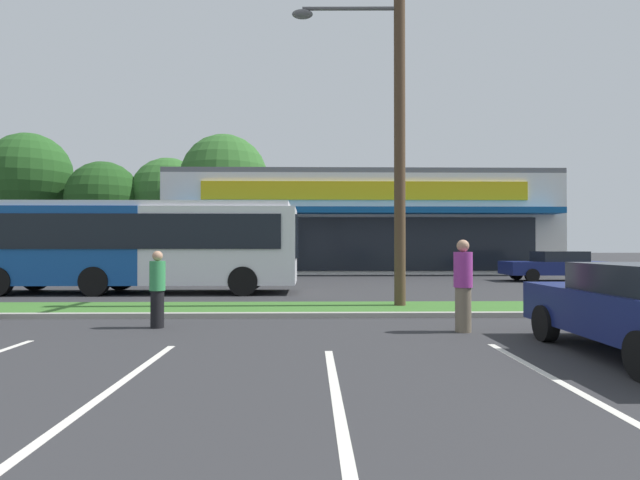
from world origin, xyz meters
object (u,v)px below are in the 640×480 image
pedestrian_near_bench (463,286)px  pedestrian_by_pole (157,289)px  city_bus (133,244)px  car_0 (52,265)px  utility_pole (395,87)px  car_2 (556,266)px

pedestrian_near_bench → pedestrian_by_pole: bearing=-149.2°
city_bus → car_0: 8.23m
pedestrian_near_bench → pedestrian_by_pole: size_ratio=1.14×
pedestrian_near_bench → utility_pole: bearing=139.0°
car_0 → car_2: (24.00, -0.02, -0.04)m
car_0 → pedestrian_by_pole: 16.21m
car_0 → pedestrian_by_pole: size_ratio=2.70×
city_bus → pedestrian_by_pole: bearing=-67.5°
city_bus → pedestrian_near_bench: 12.59m
utility_pole → car_2: size_ratio=2.33×
car_2 → pedestrian_by_pole: 20.12m
utility_pole → car_0: utility_pole is taller
pedestrian_by_pole → utility_pole: bearing=176.1°
city_bus → car_2: bearing=17.3°
utility_pole → city_bus: 10.77m
pedestrian_near_bench → car_2: bearing=94.5°
car_2 → utility_pole: bearing=48.0°
car_0 → pedestrian_near_bench: pedestrian_near_bench is taller
utility_pole → city_bus: size_ratio=0.95×
city_bus → car_0: bearing=135.3°
city_bus → car_2: (18.19, 5.72, -1.02)m
utility_pole → car_0: size_ratio=2.59×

